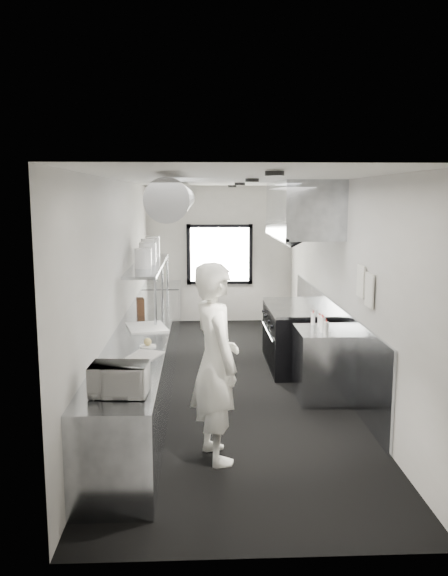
{
  "coord_description": "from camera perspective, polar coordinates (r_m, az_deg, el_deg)",
  "views": [
    {
      "loc": [
        -0.42,
        -7.74,
        2.58
      ],
      "look_at": [
        -0.09,
        -0.2,
        1.37
      ],
      "focal_mm": 35.63,
      "sensor_mm": 36.0,
      "label": 1
    }
  ],
  "objects": [
    {
      "name": "squeeze_bottle_e",
      "position": [
        7.66,
        8.88,
        -3.05
      ],
      "size": [
        0.06,
        0.06,
        0.16
      ],
      "primitive_type": "cylinder",
      "rotation": [
        0.0,
        0.0,
        -0.15
      ],
      "color": "silver",
      "rests_on": "bottle_station"
    },
    {
      "name": "exhaust_hood",
      "position": [
        8.58,
        7.77,
        7.76
      ],
      "size": [
        0.81,
        2.2,
        0.88
      ],
      "color": "gray",
      "rests_on": "ceiling"
    },
    {
      "name": "deli_tub_a",
      "position": [
        5.24,
        -12.17,
        -9.3
      ],
      "size": [
        0.16,
        0.16,
        0.09
      ],
      "primitive_type": "cylinder",
      "rotation": [
        0.0,
        0.0,
        -0.34
      ],
      "color": "#A7B1A3",
      "rests_on": "prep_counter"
    },
    {
      "name": "cutting_board",
      "position": [
        7.46,
        -7.71,
        -3.9
      ],
      "size": [
        0.62,
        0.73,
        0.02
      ],
      "primitive_type": "cube",
      "rotation": [
        0.0,
        0.0,
        0.25
      ],
      "color": "silver",
      "rests_on": "prep_counter"
    },
    {
      "name": "newspaper",
      "position": [
        6.21,
        -7.91,
        -6.64
      ],
      "size": [
        0.42,
        0.47,
        0.01
      ],
      "primitive_type": "cube",
      "rotation": [
        0.0,
        0.0,
        -0.35
      ],
      "color": "silver",
      "rests_on": "prep_counter"
    },
    {
      "name": "wall_right",
      "position": [
        8.06,
        11.32,
        0.52
      ],
      "size": [
        0.02,
        8.0,
        2.8
      ],
      "primitive_type": "cube",
      "color": "beige",
      "rests_on": "floor"
    },
    {
      "name": "service_window",
      "position": [
        11.77,
        -0.43,
        3.36
      ],
      "size": [
        1.36,
        0.05,
        1.25
      ],
      "color": "white",
      "rests_on": "wall_back"
    },
    {
      "name": "pass_shelf",
      "position": [
        8.84,
        -7.48,
        2.24
      ],
      "size": [
        0.45,
        3.0,
        0.68
      ],
      "color": "gray",
      "rests_on": "prep_counter"
    },
    {
      "name": "deli_tub_b",
      "position": [
        5.51,
        -11.65,
        -8.32
      ],
      "size": [
        0.17,
        0.17,
        0.1
      ],
      "primitive_type": "cylinder",
      "rotation": [
        0.0,
        0.0,
        0.32
      ],
      "color": "#A7B1A3",
      "rests_on": "prep_counter"
    },
    {
      "name": "prep_counter",
      "position": [
        7.59,
        -7.97,
        -7.29
      ],
      "size": [
        0.7,
        6.0,
        0.9
      ],
      "primitive_type": "cube",
      "color": "gray",
      "rests_on": "floor"
    },
    {
      "name": "range",
      "position": [
        8.82,
        7.13,
        -4.8
      ],
      "size": [
        0.88,
        1.6,
        0.94
      ],
      "color": "black",
      "rests_on": "floor"
    },
    {
      "name": "wall_cladding",
      "position": [
        8.51,
        10.53,
        -4.85
      ],
      "size": [
        0.03,
        5.5,
        1.1
      ],
      "primitive_type": "cube",
      "color": "gray",
      "rests_on": "wall_right"
    },
    {
      "name": "wall_left",
      "position": [
        7.91,
        -10.31,
        0.38
      ],
      "size": [
        0.02,
        8.0,
        2.8
      ],
      "primitive_type": "cube",
      "color": "beige",
      "rests_on": "floor"
    },
    {
      "name": "knife_block",
      "position": [
        8.32,
        -8.33,
        -1.82
      ],
      "size": [
        0.14,
        0.23,
        0.23
      ],
      "primitive_type": "cube",
      "rotation": [
        0.0,
        0.0,
        0.21
      ],
      "color": "brown",
      "rests_on": "prep_counter"
    },
    {
      "name": "plate_stack_d",
      "position": [
        9.52,
        -7.14,
        4.05
      ],
      "size": [
        0.28,
        0.28,
        0.36
      ],
      "primitive_type": "cylinder",
      "rotation": [
        0.0,
        0.0,
        0.22
      ],
      "color": "silver",
      "rests_on": "pass_shelf"
    },
    {
      "name": "line_cook",
      "position": [
        5.62,
        -0.84,
        -7.43
      ],
      "size": [
        0.67,
        0.83,
        1.96
      ],
      "primitive_type": "imported",
      "rotation": [
        0.0,
        0.0,
        1.89
      ],
      "color": "white",
      "rests_on": "floor"
    },
    {
      "name": "plate_stack_b",
      "position": [
        8.65,
        -7.63,
        3.43
      ],
      "size": [
        0.31,
        0.31,
        0.33
      ],
      "primitive_type": "cylinder",
      "rotation": [
        0.0,
        0.0,
        0.25
      ],
      "color": "silver",
      "rests_on": "pass_shelf"
    },
    {
      "name": "plate_stack_a",
      "position": [
        8.21,
        -8.08,
        2.95
      ],
      "size": [
        0.29,
        0.29,
        0.28
      ],
      "primitive_type": "cylinder",
      "rotation": [
        0.0,
        0.0,
        -0.23
      ],
      "color": "silver",
      "rests_on": "pass_shelf"
    },
    {
      "name": "bottle_station",
      "position": [
        7.52,
        9.75,
        -7.47
      ],
      "size": [
        0.65,
        0.8,
        0.9
      ],
      "primitive_type": "cube",
      "color": "gray",
      "rests_on": "floor"
    },
    {
      "name": "small_plate",
      "position": [
        6.54,
        -7.62,
        -5.78
      ],
      "size": [
        0.24,
        0.24,
        0.02
      ],
      "primitive_type": "cylinder",
      "rotation": [
        0.0,
        0.0,
        -0.3
      ],
      "color": "silver",
      "rests_on": "prep_counter"
    },
    {
      "name": "squeeze_bottle_d",
      "position": [
        7.55,
        9.52,
        -3.26
      ],
      "size": [
        0.06,
        0.06,
        0.16
      ],
      "primitive_type": "cylinder",
      "rotation": [
        0.0,
        0.0,
        0.03
      ],
      "color": "silver",
      "rests_on": "bottle_station"
    },
    {
      "name": "squeeze_bottle_c",
      "position": [
        7.34,
        9.77,
        -3.5
      ],
      "size": [
        0.07,
        0.07,
        0.19
      ],
      "primitive_type": "cylinder",
      "rotation": [
        0.0,
        0.0,
        -0.07
      ],
      "color": "silver",
      "rests_on": "bottle_station"
    },
    {
      "name": "notice_sheet_b",
      "position": [
        6.56,
        14.31,
        -0.22
      ],
      "size": [
        0.02,
        0.28,
        0.38
      ],
      "primitive_type": "cube",
      "color": "white",
      "rests_on": "wall_right"
    },
    {
      "name": "plate_stack_c",
      "position": [
        9.01,
        -7.48,
        3.75
      ],
      "size": [
        0.29,
        0.29,
        0.36
      ],
      "primitive_type": "cylinder",
      "rotation": [
        0.0,
        0.0,
        0.14
      ],
      "color": "silver",
      "rests_on": "pass_shelf"
    },
    {
      "name": "notice_sheet_a",
      "position": [
        6.88,
        13.49,
        0.66
      ],
      "size": [
        0.02,
        0.28,
        0.38
      ],
      "primitive_type": "cube",
      "color": "white",
      "rests_on": "wall_right"
    },
    {
      "name": "wall_back",
      "position": [
        11.81,
        -0.44,
        3.38
      ],
      "size": [
        3.0,
        0.02,
        2.8
      ],
      "primitive_type": "cube",
      "color": "beige",
      "rests_on": "floor"
    },
    {
      "name": "ceiling",
      "position": [
        7.76,
        0.63,
        10.73
      ],
      "size": [
        3.0,
        8.0,
        0.01
      ],
      "primitive_type": "cube",
      "color": "silver",
      "rests_on": "wall_back"
    },
    {
      "name": "floor",
      "position": [
        8.17,
        0.6,
        -9.29
      ],
      "size": [
        3.0,
        8.0,
        0.01
      ],
      "primitive_type": "cube",
      "color": "black",
      "rests_on": "ground"
    },
    {
      "name": "squeeze_bottle_a",
      "position": [
        7.06,
        10.17,
        -4.06
      ],
      "size": [
        0.07,
        0.07,
        0.18
      ],
      "primitive_type": "cylinder",
      "rotation": [
        0.0,
        0.0,
        0.13
      ],
      "color": "silver",
      "rests_on": "bottle_station"
    },
    {
      "name": "hvac_duct",
      "position": [
        8.15,
        -4.51,
        8.87
      ],
      "size": [
        0.4,
        6.4,
        0.4
      ],
      "primitive_type": "cylinder",
      "rotation": [
        1.57,
        0.0,
        0.0
      ],
      "color": "#9A9CA2",
      "rests_on": "ceiling"
    },
    {
      "name": "microwave",
      "position": [
        5.03,
        -10.43,
        -8.97
      ],
      "size": [
        0.47,
        0.37,
        0.27
      ],
      "primitive_type": "imported",
      "rotation": [
        0.0,
        0.0,
        -0.06
      ],
      "color": "silver",
      "rests_on": "prep_counter"
    },
    {
      "name": "wall_front",
      "position": [
        3.95,
        3.79,
        -8.33
      ],
      "size": [
        3.0,
        0.02,
        2.8
      ],
      "primitive_type": "cube",
      "color": "beige",
      "rests_on": "floor"
    },
    {
      "name": "pastry",
      "position": [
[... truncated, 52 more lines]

